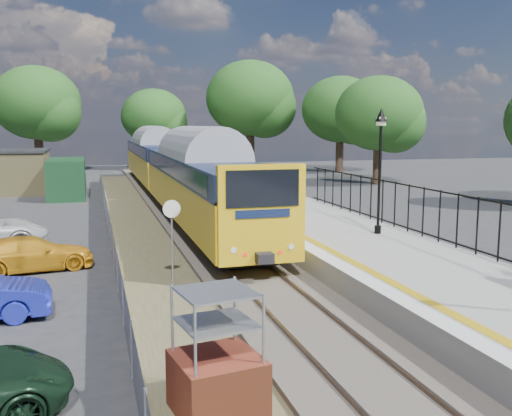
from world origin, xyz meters
name	(u,v)px	position (x,y,z in m)	size (l,w,h in m)	color
ground	(300,324)	(0.00, 0.00, 0.00)	(120.00, 120.00, 0.00)	#2D2D30
track_bed	(206,244)	(-0.47, 9.67, 0.09)	(5.90, 80.00, 0.29)	#473F38
platform	(329,237)	(4.20, 8.00, 0.45)	(5.00, 70.00, 0.90)	gray
platform_edge	(280,228)	(2.14, 8.00, 0.90)	(0.90, 70.00, 0.01)	silver
victorian_lamp_north	(380,141)	(5.30, 6.00, 4.30)	(0.44, 0.44, 4.60)	black
palisade_fence	(472,224)	(6.55, 2.24, 1.84)	(0.12, 26.00, 2.00)	black
wire_fence	(109,226)	(-4.20, 12.00, 0.60)	(0.06, 52.00, 1.20)	#999EA3
outbuilding	(3,173)	(-10.91, 31.21, 1.52)	(10.80, 10.10, 3.12)	#958854
tree_line	(158,107)	(1.40, 42.00, 6.61)	(56.80, 43.80, 11.88)	#332319
train	(170,165)	(0.00, 23.70, 2.34)	(2.82, 40.83, 3.51)	gold
brick_plinth	(217,356)	(-2.92, -3.86, 1.07)	(1.59, 1.59, 2.22)	brown
speed_sign	(172,228)	(-2.56, 4.22, 1.80)	(0.54, 0.11, 2.66)	#999EA3
car_yellow	(32,254)	(-6.88, 7.42, 0.58)	(1.63, 4.01, 1.16)	orange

